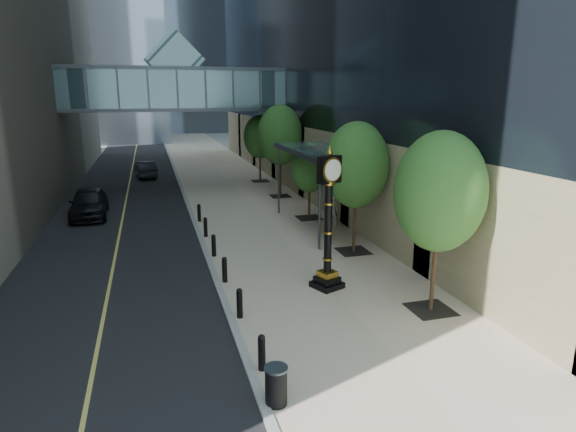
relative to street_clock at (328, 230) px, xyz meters
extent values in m
plane|color=gray|center=(-0.92, -5.80, -2.30)|extent=(320.00, 320.00, 0.00)
cube|color=black|center=(-7.92, 34.20, -2.29)|extent=(8.00, 180.00, 0.02)
cube|color=#BBAA90|center=(0.08, 34.20, -2.27)|extent=(8.00, 180.00, 0.06)
cube|color=gray|center=(-3.92, 34.20, -2.27)|extent=(0.25, 180.00, 0.07)
cube|color=slate|center=(-3.92, 22.20, 5.20)|extent=(17.00, 4.00, 3.00)
cube|color=#383F44|center=(-3.92, 22.20, 3.75)|extent=(17.00, 4.20, 0.25)
cube|color=#383F44|center=(-3.92, 22.20, 6.65)|extent=(17.00, 4.20, 0.25)
cube|color=slate|center=(-3.92, 22.20, 7.30)|extent=(4.24, 3.00, 4.24)
cube|color=#383F44|center=(2.58, 8.20, 1.90)|extent=(3.00, 8.00, 0.25)
cube|color=slate|center=(2.58, 8.20, 2.05)|extent=(2.80, 7.80, 0.06)
cylinder|color=#383F44|center=(1.28, 4.50, -0.20)|extent=(0.12, 0.12, 4.20)
cylinder|color=#383F44|center=(1.28, 11.90, -0.20)|extent=(0.12, 0.12, 4.20)
cylinder|color=black|center=(-3.62, -4.80, -1.79)|extent=(0.20, 0.20, 0.90)
cylinder|color=black|center=(-3.62, -1.60, -1.79)|extent=(0.20, 0.20, 0.90)
cylinder|color=black|center=(-3.62, 1.60, -1.79)|extent=(0.20, 0.20, 0.90)
cylinder|color=black|center=(-3.62, 4.80, -1.79)|extent=(0.20, 0.20, 0.90)
cylinder|color=black|center=(-3.62, 8.00, -1.79)|extent=(0.20, 0.20, 0.90)
cylinder|color=black|center=(-3.62, 11.20, -1.79)|extent=(0.20, 0.20, 0.90)
cube|color=black|center=(2.68, -2.80, -2.23)|extent=(1.40, 1.40, 0.02)
cylinder|color=#452C1D|center=(2.68, -2.80, -0.65)|extent=(0.14, 0.14, 3.19)
ellipsoid|color=#285B21|center=(2.68, -2.80, 1.81)|extent=(2.92, 2.92, 3.89)
cube|color=black|center=(2.68, 3.70, -2.23)|extent=(1.40, 1.40, 0.02)
cylinder|color=#452C1D|center=(2.68, 3.70, -0.66)|extent=(0.14, 0.14, 3.16)
ellipsoid|color=#285B21|center=(2.68, 3.70, 1.78)|extent=(2.89, 2.89, 3.86)
cube|color=black|center=(2.68, 10.20, -2.23)|extent=(1.40, 1.40, 0.02)
cylinder|color=#452C1D|center=(2.68, 10.20, -1.08)|extent=(0.14, 0.14, 2.33)
ellipsoid|color=#285B21|center=(2.68, 10.20, 0.72)|extent=(2.14, 2.14, 2.85)
cube|color=black|center=(2.68, 16.70, -2.23)|extent=(1.40, 1.40, 0.02)
cylinder|color=#452C1D|center=(2.68, 16.70, -0.54)|extent=(0.14, 0.14, 3.41)
ellipsoid|color=#285B21|center=(2.68, 16.70, 2.09)|extent=(3.12, 3.12, 4.16)
cube|color=black|center=(2.68, 23.20, -2.23)|extent=(1.40, 1.40, 0.02)
cylinder|color=#452C1D|center=(2.68, 23.20, -0.79)|extent=(0.14, 0.14, 2.91)
ellipsoid|color=#285B21|center=(2.68, 23.20, 1.45)|extent=(2.66, 2.66, 3.55)
cube|color=black|center=(0.00, 0.00, -2.14)|extent=(1.27, 1.27, 0.22)
cube|color=black|center=(0.00, 0.00, -1.92)|extent=(0.99, 0.99, 0.22)
cube|color=gold|center=(0.00, 0.00, -1.70)|extent=(0.78, 0.78, 0.22)
cylinder|color=black|center=(0.00, 0.00, 0.07)|extent=(0.28, 0.28, 3.34)
cube|color=black|center=(0.00, 0.00, 2.23)|extent=(0.97, 0.65, 0.97)
cylinder|color=white|center=(0.00, 0.19, 2.23)|extent=(0.71, 0.33, 0.75)
cylinder|color=white|center=(0.00, -0.19, 2.23)|extent=(0.71, 0.33, 0.75)
sphere|color=gold|center=(0.00, 0.00, 2.82)|extent=(0.22, 0.22, 0.22)
cylinder|color=black|center=(-3.62, -6.30, -1.79)|extent=(0.53, 0.53, 0.90)
imported|color=#A8A29A|center=(3.35, 8.23, -1.35)|extent=(0.68, 0.46, 1.79)
imported|color=black|center=(-9.80, 14.24, -1.42)|extent=(2.18, 5.11, 1.72)
imported|color=black|center=(-6.60, 28.15, -1.57)|extent=(2.08, 4.49, 1.42)
camera|label=1|loc=(-6.07, -15.86, 4.80)|focal=30.00mm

